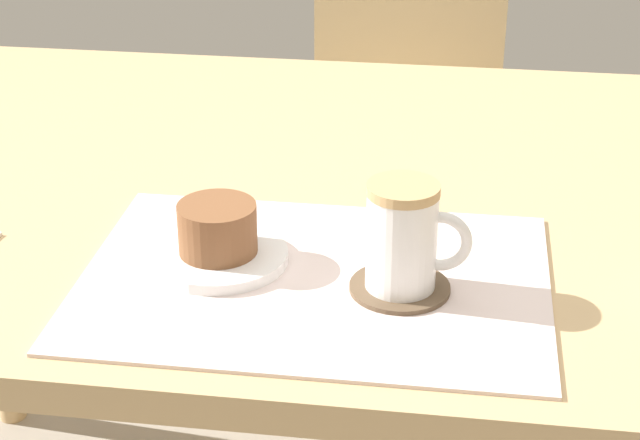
# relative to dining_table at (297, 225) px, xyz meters

# --- Properties ---
(dining_table) EXTENTS (1.36, 0.91, 0.73)m
(dining_table) POSITION_rel_dining_table_xyz_m (0.00, 0.00, 0.00)
(dining_table) COLOR tan
(dining_table) RESTS_ON ground_plane
(wooden_chair) EXTENTS (0.42, 0.42, 0.91)m
(wooden_chair) POSITION_rel_dining_table_xyz_m (0.08, 0.83, -0.17)
(wooden_chair) COLOR #D1B27F
(wooden_chair) RESTS_ON ground_plane
(placemat) EXTENTS (0.47, 0.34, 0.00)m
(placemat) POSITION_rel_dining_table_xyz_m (0.06, -0.25, 0.07)
(placemat) COLOR silver
(placemat) RESTS_ON dining_table
(pastry_plate) EXTENTS (0.14, 0.14, 0.01)m
(pastry_plate) POSITION_rel_dining_table_xyz_m (-0.04, -0.23, 0.08)
(pastry_plate) COLOR white
(pastry_plate) RESTS_ON placemat
(pastry) EXTENTS (0.08, 0.08, 0.05)m
(pastry) POSITION_rel_dining_table_xyz_m (-0.04, -0.23, 0.11)
(pastry) COLOR brown
(pastry) RESTS_ON pastry_plate
(coffee_coaster) EXTENTS (0.10, 0.10, 0.00)m
(coffee_coaster) POSITION_rel_dining_table_xyz_m (0.15, -0.26, 0.07)
(coffee_coaster) COLOR brown
(coffee_coaster) RESTS_ON placemat
(coffee_mug) EXTENTS (0.10, 0.07, 0.11)m
(coffee_mug) POSITION_rel_dining_table_xyz_m (0.15, -0.26, 0.13)
(coffee_mug) COLOR white
(coffee_mug) RESTS_ON coffee_coaster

